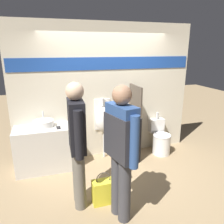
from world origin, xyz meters
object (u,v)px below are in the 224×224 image
at_px(cell_phone, 58,128).
at_px(person_in_vest, 121,145).
at_px(toilet, 160,140).
at_px(urinal_near_counter, 104,120).
at_px(person_with_lanyard, 77,141).
at_px(shopping_bag, 104,191).
at_px(sink_basin, 44,123).

bearing_deg(cell_phone, person_in_vest, -65.11).
xyz_separation_m(toilet, person_in_vest, (-1.45, -1.53, 0.75)).
bearing_deg(urinal_near_counter, cell_phone, -165.00).
relative_size(toilet, person_with_lanyard, 0.48).
distance_m(cell_phone, shopping_bag, 1.41).
bearing_deg(urinal_near_counter, shopping_bag, -105.47).
distance_m(sink_basin, person_in_vest, 1.87).
bearing_deg(shopping_bag, person_in_vest, -64.54).
height_order(cell_phone, toilet, toilet).
relative_size(sink_basin, shopping_bag, 0.71).
xyz_separation_m(cell_phone, urinal_near_counter, (0.91, 0.24, -0.02)).
height_order(sink_basin, person_with_lanyard, person_with_lanyard).
bearing_deg(person_in_vest, urinal_near_counter, -22.21).
distance_m(person_with_lanyard, shopping_bag, 0.88).
height_order(toilet, person_with_lanyard, person_with_lanyard).
bearing_deg(person_with_lanyard, toilet, -57.32).
bearing_deg(person_in_vest, cell_phone, 10.37).
relative_size(sink_basin, cell_phone, 2.57).
relative_size(toilet, shopping_bag, 1.70).
distance_m(cell_phone, urinal_near_counter, 0.94).
bearing_deg(urinal_near_counter, sink_basin, -175.97).
relative_size(cell_phone, shopping_bag, 0.28).
bearing_deg(sink_basin, person_with_lanyard, -70.37).
height_order(urinal_near_counter, person_in_vest, person_in_vest).
height_order(toilet, person_in_vest, person_in_vest).
bearing_deg(toilet, shopping_bag, -143.05).
bearing_deg(urinal_near_counter, person_with_lanyard, -119.04).
relative_size(person_in_vest, person_with_lanyard, 1.00).
xyz_separation_m(sink_basin, shopping_bag, (0.77, -1.30, -0.70)).
xyz_separation_m(sink_basin, cell_phone, (0.25, -0.16, -0.05)).
bearing_deg(cell_phone, shopping_bag, -65.27).
relative_size(cell_phone, toilet, 0.16).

